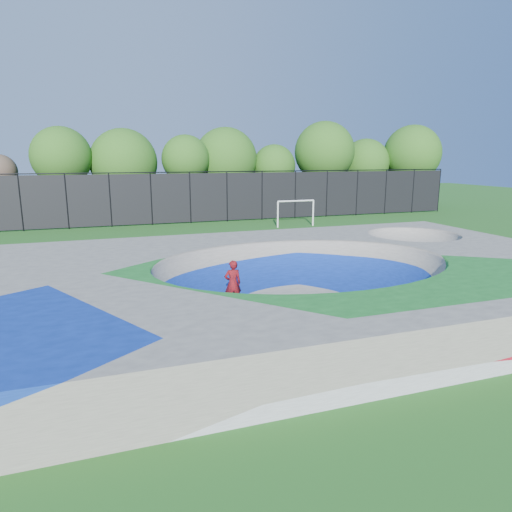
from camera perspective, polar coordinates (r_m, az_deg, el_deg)
The scene contains 7 objects.
ground at distance 17.00m, azimuth 5.89°, elevation -5.48°, with size 120.00×120.00×0.00m, color #1B5216.
skate_deck at distance 16.78m, azimuth 5.94°, elevation -3.05°, with size 22.00×14.00×1.50m, color gray.
skater at distance 16.00m, azimuth -2.92°, elevation -3.45°, with size 0.61×0.40×1.67m, color #B00E13.
skateboard at distance 16.24m, azimuth -2.89°, elevation -6.20°, with size 0.78×0.22×0.05m, color black.
soccer_goal at distance 34.48m, azimuth 5.00°, elevation 5.96°, with size 3.02×0.12×1.99m.
fence at distance 36.43m, azimuth -8.23°, elevation 7.36°, with size 48.09×0.09×4.04m.
treeline at distance 41.87m, azimuth -4.77°, elevation 11.97°, with size 52.22×7.14×8.50m.
Camera 1 is at (-6.93, -14.63, 5.18)m, focal length 32.00 mm.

